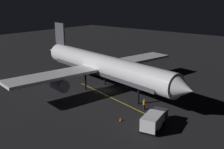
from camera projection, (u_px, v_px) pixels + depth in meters
name	position (u px, v px, depth m)	size (l,w,h in m)	color
ground_plane	(104.00, 91.00, 53.16)	(180.00, 180.00, 0.20)	black
apron_guide_stripe	(113.00, 98.00, 49.02)	(0.24, 21.63, 0.01)	gold
airliner	(102.00, 66.00, 52.31)	(36.32, 40.05, 11.62)	white
baggage_truck	(154.00, 120.00, 37.55)	(5.94, 3.25, 2.19)	silver
catering_truck	(133.00, 77.00, 57.74)	(5.61, 4.95, 2.34)	maroon
ground_crew_worker	(144.00, 104.00, 43.89)	(0.40, 0.40, 1.74)	black
traffic_cone_near_left	(121.00, 119.00, 39.98)	(0.50, 0.50, 0.55)	#EA590F
traffic_cone_near_right	(106.00, 96.00, 49.22)	(0.50, 0.50, 0.55)	#EA590F
traffic_cone_under_wing	(159.00, 91.00, 52.04)	(0.50, 0.50, 0.55)	#EA590F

